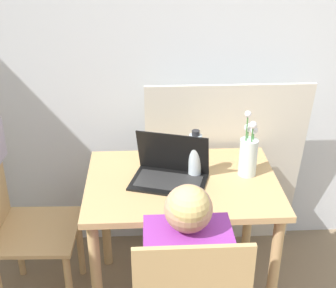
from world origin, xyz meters
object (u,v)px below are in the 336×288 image
flower_vase (248,154)px  water_bottle (195,155)px  chair_spare (6,195)px  person_seated (185,270)px  laptop (170,170)px

flower_vase → water_bottle: bearing=179.4°
chair_spare → person_seated: (0.81, -0.57, 0.01)m
chair_spare → water_bottle: size_ratio=4.04×
laptop → water_bottle: (0.12, 0.03, 0.06)m
laptop → flower_vase: 0.38m
laptop → water_bottle: 0.14m
chair_spare → laptop: size_ratio=2.43×
chair_spare → person_seated: size_ratio=0.92×
laptop → flower_vase: flower_vase is taller
flower_vase → water_bottle: (-0.25, 0.00, -0.00)m
laptop → chair_spare: bearing=-164.0°
person_seated → chair_spare: bearing=-35.1°
laptop → water_bottle: water_bottle is taller
person_seated → laptop: (-0.03, 0.55, 0.12)m
chair_spare → flower_vase: size_ratio=2.87×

